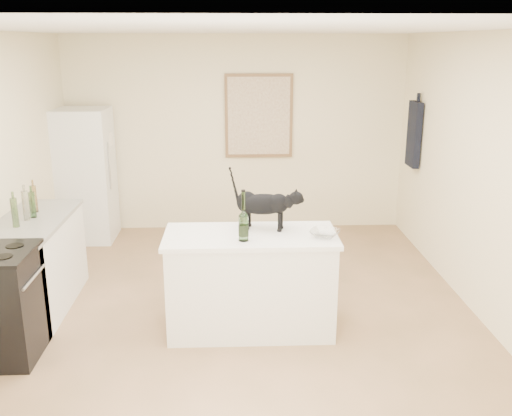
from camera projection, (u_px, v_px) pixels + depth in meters
The scene contains 18 objects.
floor at pixel (240, 318), 5.38m from camera, with size 5.50×5.50×0.00m, color #AA7D5A.
ceiling at pixel (237, 29), 4.65m from camera, with size 5.50×5.50×0.00m, color white.
wall_back at pixel (236, 135), 7.65m from camera, with size 4.50×4.50×0.00m, color #F2E5BB.
wall_front at pixel (245, 342), 2.38m from camera, with size 4.50×4.50×0.00m, color #F2E5BB.
wall_right at pixel (490, 181), 5.10m from camera, with size 5.50×5.50×0.00m, color #F2E5BB.
island_base at pixel (251, 284), 5.07m from camera, with size 1.44×0.67×0.86m, color white.
island_top at pixel (250, 236), 4.94m from camera, with size 1.50×0.70×0.04m, color white.
left_cabinets at pixel (36, 266), 5.47m from camera, with size 0.60×1.40×0.86m, color white.
left_countertop at pixel (31, 222), 5.35m from camera, with size 0.62×1.44×0.04m, color gray.
fridge at pixel (85, 175), 7.32m from camera, with size 0.68×0.68×1.70m, color white.
artwork_frame at pixel (259, 116), 7.56m from camera, with size 0.90×0.03×1.10m, color brown.
artwork_canvas at pixel (259, 116), 7.55m from camera, with size 0.82×0.00×1.02m, color beige.
hanging_garment at pixel (414, 134), 7.03m from camera, with size 0.08×0.34×0.80m, color black.
black_cat at pixel (263, 207), 5.02m from camera, with size 0.58×0.17×0.41m, color black, non-canonical shape.
wine_bottle at pixel (243, 219), 4.72m from camera, with size 0.08×0.08×0.39m, color #2C5823.
glass_bowl at pixel (325, 234), 4.85m from camera, with size 0.25×0.25×0.06m, color white.
fridge_paper at pixel (110, 139), 7.22m from camera, with size 0.00×0.13×0.17m, color white.
counter_bottle_cluster at pixel (27, 206), 5.31m from camera, with size 0.12×0.52×0.28m.
Camera 1 is at (-0.04, -4.87, 2.51)m, focal length 40.05 mm.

